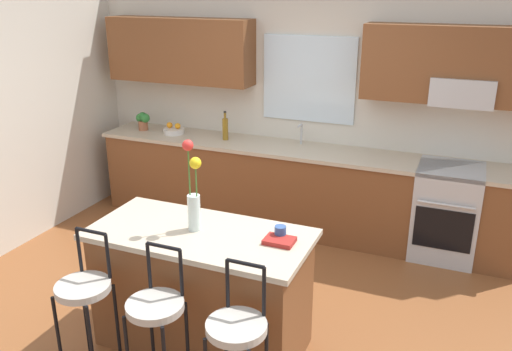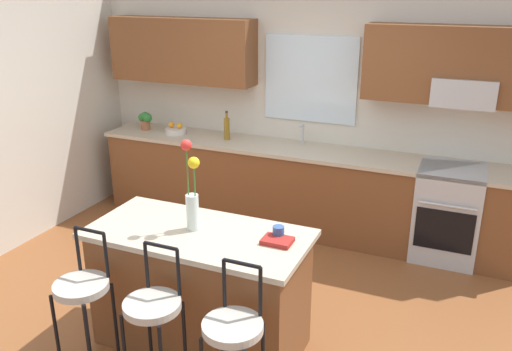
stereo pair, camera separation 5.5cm
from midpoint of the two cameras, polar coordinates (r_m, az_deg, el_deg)
ground_plane at (r=4.54m, az=-3.04°, el=-14.22°), size 14.00×14.00×0.00m
wall_left at (r=5.71m, az=-25.90°, el=5.87°), size 0.12×4.60×2.70m
back_wall_assembly at (r=5.69m, az=5.67°, el=9.35°), size 5.60×0.50×2.70m
counter_run at (r=5.73m, az=4.19°, el=-1.40°), size 4.56×0.64×0.92m
sink_faucet at (r=5.67m, az=4.59°, el=4.72°), size 0.02×0.13×0.23m
oven_range at (r=5.46m, az=19.52°, el=-3.72°), size 0.60×0.64×0.92m
kitchen_island at (r=3.95m, az=-6.25°, el=-12.04°), size 1.56×0.75×0.92m
bar_stool_near at (r=3.73m, az=-18.41°, el=-11.99°), size 0.36×0.36×1.04m
bar_stool_middle at (r=3.44m, az=-11.18°, el=-14.28°), size 0.36×0.36×1.04m
bar_stool_far at (r=3.21m, az=-2.57°, el=-16.67°), size 0.36×0.36×1.04m
flower_vase at (r=3.66m, az=-7.19°, el=-2.08°), size 0.13×0.09×0.65m
mug_ceramic at (r=3.60m, az=2.20°, el=-6.14°), size 0.08×0.08×0.09m
cookbook at (r=3.55m, az=2.10°, el=-7.04°), size 0.20×0.15×0.03m
fruit_bowl_oranges at (r=6.18m, az=-9.10°, el=4.85°), size 0.24×0.24×0.13m
bottle_olive_oil at (r=5.85m, az=-3.60°, el=5.09°), size 0.06×0.06×0.32m
potted_plant_small at (r=6.38m, az=-12.33°, el=5.88°), size 0.19×0.13×0.21m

